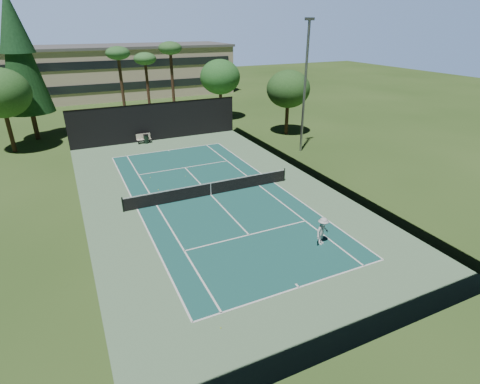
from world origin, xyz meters
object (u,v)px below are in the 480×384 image
Objects in this scene: tennis_ball_b at (158,190)px; tennis_ball_c at (185,176)px; tennis_net at (211,188)px; park_bench at (144,138)px; trash_bin at (146,139)px; player at (323,231)px; tennis_ball_a at (221,328)px; tennis_ball_d at (150,177)px.

tennis_ball_b reaches higher than tennis_ball_c.
tennis_net reaches higher than tennis_ball_c.
tennis_ball_c is 11.08m from park_bench.
tennis_ball_c is 0.06× the size of trash_bin.
player is 1.81× the size of trash_bin.
tennis_ball_b is (1.14, 15.30, 0.00)m from tennis_ball_a.
tennis_ball_d is at bearing -99.28° from park_bench.
tennis_net is at bearing -82.34° from tennis_ball_c.
tennis_ball_b is (-3.36, 2.58, -0.52)m from tennis_net.
park_bench reaches higher than trash_bin.
player is at bearing -59.87° from tennis_ball_b.
tennis_ball_b reaches higher than tennis_ball_a.
tennis_net reaches higher than trash_bin.
player reaches higher than tennis_net.
player is at bearing -78.26° from park_bench.
player is 26.56× the size of tennis_ball_a.
player is at bearing -65.00° from tennis_ball_d.
tennis_ball_d is at bearing 86.30° from tennis_ball_a.
player reaches higher than trash_bin.
park_bench is at bearing 82.57° from tennis_ball_b.
tennis_ball_a is 28.29m from park_bench.
tennis_ball_a is 15.35m from tennis_ball_b.
tennis_ball_c is (3.91, 17.13, -0.00)m from tennis_ball_a.
tennis_ball_a is 1.06× the size of tennis_ball_d.
player is 25.03m from park_bench.
tennis_ball_a is (-7.91, -3.64, -0.82)m from player.
tennis_ball_c is at bearing -19.35° from tennis_ball_d.
tennis_ball_a is at bearing -94.24° from tennis_ball_b.
player reaches higher than tennis_ball_a.
player reaches higher than tennis_ball_b.
tennis_ball_b is 12.84m from trash_bin.
tennis_ball_a is at bearing -93.70° from tennis_ball_d.
trash_bin is (-1.46, 15.27, -0.08)m from tennis_net.
tennis_ball_a is at bearing -95.70° from park_bench.
tennis_net is 200.40× the size of tennis_ball_a.
park_bench is at bearing 80.72° from tennis_ball_d.
tennis_ball_b is 2.79m from tennis_ball_d.
tennis_ball_d is (-3.33, 5.37, -0.53)m from tennis_net.
tennis_net reaches higher than tennis_ball_d.
tennis_ball_a is (-4.50, -12.72, -0.53)m from tennis_net.
tennis_net is 8.60× the size of park_bench.
tennis_ball_d is 0.06× the size of trash_bin.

